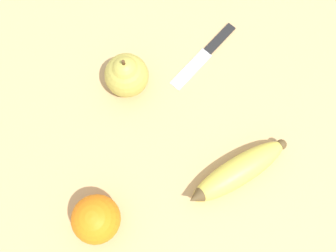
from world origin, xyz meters
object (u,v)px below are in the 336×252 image
(orange, at_px, (96,219))
(pear, at_px, (126,75))
(paring_knife, at_px, (206,53))
(banana, at_px, (238,172))

(orange, xyz_separation_m, pear, (0.09, 0.22, 0.00))
(pear, relative_size, paring_knife, 0.65)
(banana, distance_m, pear, 0.24)
(orange, xyz_separation_m, paring_knife, (0.24, 0.25, -0.03))
(banana, distance_m, paring_knife, 0.23)
(banana, height_order, paring_knife, banana)
(banana, relative_size, pear, 1.99)
(orange, height_order, pear, pear)
(orange, relative_size, pear, 0.80)
(orange, distance_m, pear, 0.24)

